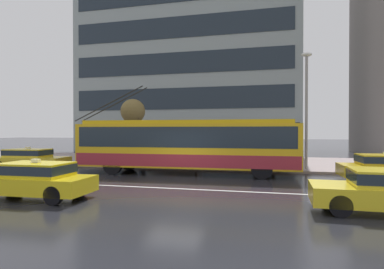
# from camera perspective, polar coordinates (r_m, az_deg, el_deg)

# --- Properties ---
(ground_plane) EXTENTS (160.00, 160.00, 0.00)m
(ground_plane) POSITION_cam_1_polar(r_m,az_deg,el_deg) (14.80, -3.13, -8.58)
(ground_plane) COLOR #24252A
(sidewalk_slab) EXTENTS (80.00, 10.00, 0.14)m
(sidewalk_slab) POSITION_cam_1_polar(r_m,az_deg,el_deg) (24.31, 3.76, -4.77)
(sidewalk_slab) COLOR gray
(sidewalk_slab) RESTS_ON ground_plane
(lane_centre_line) EXTENTS (72.00, 0.14, 0.01)m
(lane_centre_line) POSITION_cam_1_polar(r_m,az_deg,el_deg) (13.67, -4.64, -9.34)
(lane_centre_line) COLOR silver
(lane_centre_line) RESTS_ON ground_plane
(trolleybus) EXTENTS (12.59, 2.87, 4.88)m
(trolleybus) POSITION_cam_1_polar(r_m,az_deg,el_deg) (17.83, -0.98, -1.76)
(trolleybus) COLOR gold
(trolleybus) RESTS_ON ground_plane
(taxi_oncoming_near) EXTENTS (4.27, 1.85, 1.39)m
(taxi_oncoming_near) POSITION_cam_1_polar(r_m,az_deg,el_deg) (12.76, -26.04, -6.95)
(taxi_oncoming_near) COLOR yellow
(taxi_oncoming_near) RESTS_ON ground_plane
(taxi_queued_behind_bus) EXTENTS (4.60, 2.09, 1.39)m
(taxi_queued_behind_bus) POSITION_cam_1_polar(r_m,az_deg,el_deg) (22.24, -26.59, -3.71)
(taxi_queued_behind_bus) COLOR yellow
(taxi_queued_behind_bus) RESTS_ON ground_plane
(bus_shelter) EXTENTS (4.21, 1.72, 2.43)m
(bus_shelter) POSITION_cam_1_polar(r_m,az_deg,el_deg) (21.57, -3.52, -0.38)
(bus_shelter) COLOR gray
(bus_shelter) RESTS_ON sidewalk_slab
(pedestrian_at_shelter) EXTENTS (1.40, 1.40, 1.91)m
(pedestrian_at_shelter) POSITION_cam_1_polar(r_m,az_deg,el_deg) (20.90, 0.89, -1.19)
(pedestrian_at_shelter) COLOR black
(pedestrian_at_shelter) RESTS_ON sidewalk_slab
(pedestrian_approaching_curb) EXTENTS (0.48, 0.48, 1.72)m
(pedestrian_approaching_curb) POSITION_cam_1_polar(r_m,az_deg,el_deg) (22.04, -10.61, -2.50)
(pedestrian_approaching_curb) COLOR #594651
(pedestrian_approaching_curb) RESTS_ON sidewalk_slab
(pedestrian_walking_past) EXTENTS (1.41, 1.41, 1.91)m
(pedestrian_walking_past) POSITION_cam_1_polar(r_m,az_deg,el_deg) (21.03, -8.78, -1.20)
(pedestrian_walking_past) COLOR black
(pedestrian_walking_past) RESTS_ON sidewalk_slab
(pedestrian_waiting_by_pole) EXTENTS (1.14, 1.14, 1.95)m
(pedestrian_waiting_by_pole) POSITION_cam_1_polar(r_m,az_deg,el_deg) (19.44, 13.96, -1.46)
(pedestrian_waiting_by_pole) COLOR black
(pedestrian_waiting_by_pole) RESTS_ON sidewalk_slab
(street_lamp) EXTENTS (0.60, 0.32, 6.77)m
(street_lamp) POSITION_cam_1_polar(r_m,az_deg,el_deg) (20.08, 19.42, 5.66)
(street_lamp) COLOR gray
(street_lamp) RESTS_ON sidewalk_slab
(street_tree_bare) EXTENTS (1.80, 2.16, 4.56)m
(street_tree_bare) POSITION_cam_1_polar(r_m,az_deg,el_deg) (24.30, -10.32, 3.80)
(street_tree_bare) COLOR #4F3C31
(street_tree_bare) RESTS_ON sidewalk_slab
(office_tower_corner_left) EXTENTS (24.83, 10.65, 22.52)m
(office_tower_corner_left) POSITION_cam_1_polar(r_m,az_deg,el_deg) (39.58, -0.29, 13.67)
(office_tower_corner_left) COLOR #8D9A9A
(office_tower_corner_left) RESTS_ON ground_plane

